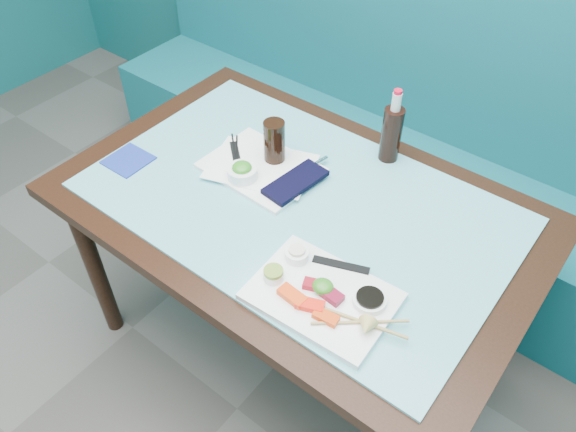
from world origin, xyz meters
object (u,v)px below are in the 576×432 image
Objects in this scene: booth_bench at (416,161)px; seaweed_bowl at (242,173)px; sashimi_plate at (322,296)px; serving_tray at (261,168)px; cola_glass at (274,141)px; cola_bottle_body at (391,135)px; dining_table at (297,223)px; blue_napkin at (128,160)px.

booth_bench reaches higher than seaweed_bowl.
sashimi_plate is 1.02× the size of serving_tray.
sashimi_plate is at bearing -38.83° from cola_glass.
sashimi_plate is at bearing -74.82° from cola_bottle_body.
dining_table is 10.90× the size of blue_napkin.
blue_napkin is (-0.36, -0.23, -0.00)m from serving_tray.
cola_glass is (-0.17, -0.74, 0.46)m from booth_bench.
sashimi_plate is at bearing -25.59° from seaweed_bowl.
blue_napkin is (-0.80, 0.06, -0.01)m from sashimi_plate.
blue_napkin is (-0.64, -0.52, -0.09)m from cola_bottle_body.
serving_tray is 0.41m from cola_bottle_body.
seaweed_bowl is (-0.45, 0.21, 0.02)m from sashimi_plate.
booth_bench is 1.22m from blue_napkin.
booth_bench reaches higher than sashimi_plate.
seaweed_bowl reaches higher than serving_tray.
serving_tray is 0.43m from blue_napkin.
booth_bench is 32.71× the size of seaweed_bowl.
seaweed_bowl is (-0.19, -0.87, 0.41)m from booth_bench.
cola_glass reaches higher than dining_table.
blue_napkin is at bearing -142.83° from cola_glass.
cola_glass is (-0.17, 0.10, 0.17)m from dining_table.
seaweed_bowl is at bearing 151.53° from sashimi_plate.
booth_bench reaches higher than serving_tray.
sashimi_plate is 0.53m from serving_tray.
seaweed_bowl is (-0.19, -0.03, 0.12)m from dining_table.
cola_glass is at bearing 37.17° from blue_napkin.
cola_glass is at bearing 81.25° from seaweed_bowl.
cola_bottle_body is 0.83m from blue_napkin.
serving_tray is 2.48× the size of cola_glass.
sashimi_plate is at bearing -4.59° from blue_napkin.
dining_table is 0.26m from cola_glass.
booth_bench is 16.66× the size of cola_bottle_body.
booth_bench is at bearing 100.73° from sashimi_plate.
cola_bottle_body is at bearing 48.61° from serving_tray.
cola_glass reaches higher than sashimi_plate.
blue_napkin reaches higher than dining_table.
booth_bench is at bearing 77.97° from seaweed_bowl.
sashimi_plate reaches higher than blue_napkin.
booth_bench is 0.89m from dining_table.
dining_table is at bearing 18.75° from blue_napkin.
dining_table is 0.40m from cola_bottle_body.
serving_tray is at bearing 166.02° from dining_table.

